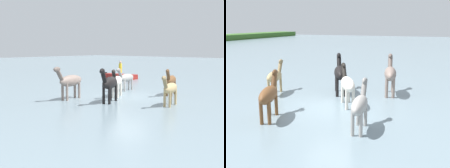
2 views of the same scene
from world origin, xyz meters
TOP-DOWN VIEW (x-y plane):
  - ground_plane at (0.00, 0.00)m, footprint 143.76×143.76m
  - horse_lead at (-2.24, 1.77)m, footprint 2.30×1.14m
  - horse_mid_herd at (0.62, -0.47)m, footprint 2.22×1.50m
  - horse_dark_mare at (3.31, -1.91)m, footprint 2.66×1.02m
  - horse_gray_outer at (-2.06, -1.88)m, footprint 2.21×0.71m
  - horse_pinto_flank at (1.22, 3.83)m, footprint 2.24×0.91m
  - horse_chestnut_trailing at (2.59, 0.66)m, footprint 2.57×1.44m

SIDE VIEW (x-z plane):
  - ground_plane at x=0.00m, z-range 0.00..0.00m
  - horse_gray_outer at x=-2.06m, z-range 0.09..1.79m
  - horse_pinto_flank at x=1.22m, z-range 0.09..1.82m
  - horse_lead at x=-2.24m, z-range 0.09..1.90m
  - horse_mid_herd at x=0.62m, z-range 0.09..1.92m
  - horse_chestnut_trailing at x=2.59m, z-range 0.10..2.16m
  - horse_dark_mare at x=3.31m, z-range 0.10..2.16m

